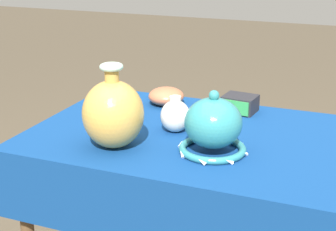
% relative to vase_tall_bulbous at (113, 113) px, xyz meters
% --- Properties ---
extents(display_table, '(1.05, 0.74, 0.71)m').
position_rel_vase_tall_bulbous_xyz_m(display_table, '(0.18, 0.19, -0.19)').
color(display_table, brown).
rests_on(display_table, ground_plane).
extents(vase_tall_bulbous, '(0.19, 0.19, 0.26)m').
position_rel_vase_tall_bulbous_xyz_m(vase_tall_bulbous, '(0.00, 0.00, 0.00)').
color(vase_tall_bulbous, gold).
rests_on(vase_tall_bulbous, display_table).
extents(vase_dome_bell, '(0.22, 0.22, 0.20)m').
position_rel_vase_tall_bulbous_xyz_m(vase_dome_bell, '(0.30, 0.07, -0.03)').
color(vase_dome_bell, teal).
rests_on(vase_dome_bell, display_table).
extents(mosaic_tile_box, '(0.13, 0.12, 0.06)m').
position_rel_vase_tall_bulbous_xyz_m(mosaic_tile_box, '(0.28, 0.47, -0.08)').
color(mosaic_tile_box, '#232328').
rests_on(mosaic_tile_box, display_table).
extents(jar_round_ivory, '(0.10, 0.10, 0.12)m').
position_rel_vase_tall_bulbous_xyz_m(jar_round_ivory, '(0.13, 0.19, -0.05)').
color(jar_round_ivory, white).
rests_on(jar_round_ivory, display_table).
extents(cup_wide_rose, '(0.13, 0.13, 0.07)m').
position_rel_vase_tall_bulbous_xyz_m(cup_wide_rose, '(-0.13, 0.25, -0.07)').
color(cup_wide_rose, '#D19399').
rests_on(cup_wide_rose, display_table).
extents(bowl_shallow_terracotta, '(0.14, 0.14, 0.07)m').
position_rel_vase_tall_bulbous_xyz_m(bowl_shallow_terracotta, '(-0.01, 0.45, -0.08)').
color(bowl_shallow_terracotta, '#BC6642').
rests_on(bowl_shallow_terracotta, display_table).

